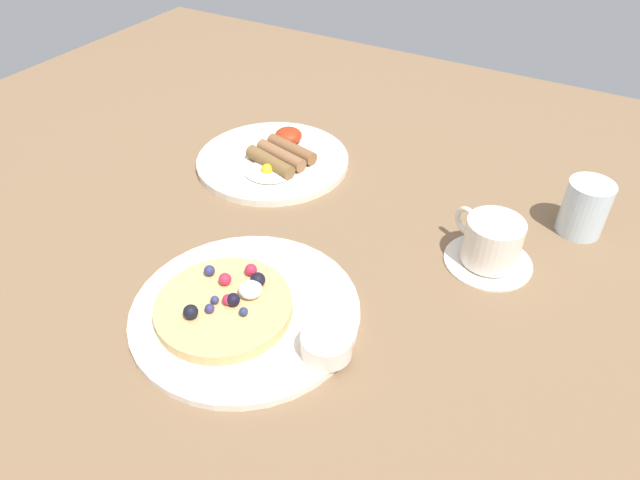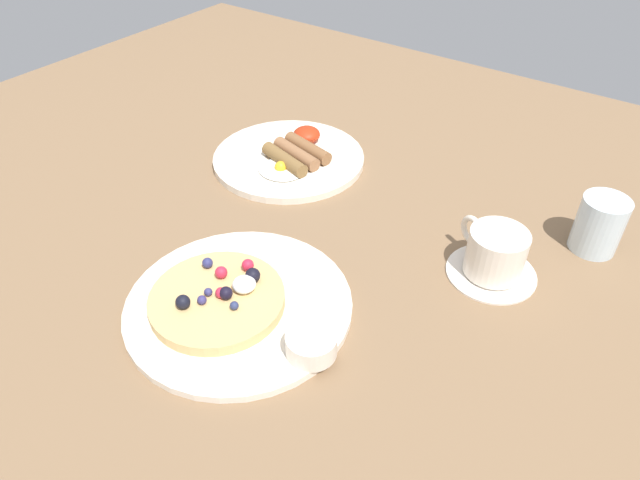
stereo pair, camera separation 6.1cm
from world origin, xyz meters
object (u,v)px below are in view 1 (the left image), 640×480
at_px(pancake_plate, 246,311).
at_px(water_glass, 585,208).
at_px(coffee_cup, 492,240).
at_px(syrup_ramekin, 327,344).
at_px(breakfast_plate, 273,161).
at_px(coffee_saucer, 488,261).

bearing_deg(pancake_plate, water_glass, 49.54).
bearing_deg(water_glass, coffee_cup, -125.03).
height_order(syrup_ramekin, coffee_cup, coffee_cup).
height_order(pancake_plate, breakfast_plate, breakfast_plate).
xyz_separation_m(pancake_plate, water_glass, (0.33, 0.38, 0.04)).
relative_size(syrup_ramekin, coffee_cup, 0.57).
height_order(pancake_plate, coffee_saucer, pancake_plate).
height_order(coffee_saucer, water_glass, water_glass).
distance_m(pancake_plate, water_glass, 0.50).
bearing_deg(coffee_cup, pancake_plate, -133.12).
height_order(coffee_saucer, coffee_cup, coffee_cup).
xyz_separation_m(coffee_cup, water_glass, (0.09, 0.14, 0.00)).
xyz_separation_m(pancake_plate, coffee_saucer, (0.23, 0.25, -0.00)).
bearing_deg(syrup_ramekin, pancake_plate, 174.74).
distance_m(coffee_cup, water_glass, 0.17).
distance_m(syrup_ramekin, water_glass, 0.44).
bearing_deg(coffee_saucer, coffee_cup, 153.44).
bearing_deg(water_glass, coffee_saucer, -124.42).
distance_m(pancake_plate, coffee_saucer, 0.34).
height_order(coffee_cup, water_glass, water_glass).
height_order(breakfast_plate, water_glass, water_glass).
bearing_deg(coffee_saucer, syrup_ramekin, -113.35).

